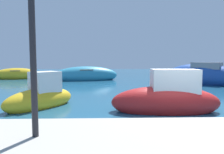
# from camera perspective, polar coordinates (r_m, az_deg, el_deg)

# --- Properties ---
(ground) EXTENTS (80.00, 80.00, 0.00)m
(ground) POSITION_cam_1_polar(r_m,az_deg,el_deg) (7.82, 19.14, -10.21)
(ground) COLOR #1E5170
(moored_boat_0) EXTENTS (6.60, 3.12, 1.80)m
(moored_boat_0) POSITION_cam_1_polar(r_m,az_deg,el_deg) (20.34, -7.36, 0.49)
(moored_boat_0) COLOR teal
(moored_boat_0) RESTS_ON ground
(moored_boat_2) EXTENTS (6.20, 5.71, 2.33)m
(moored_boat_2) POSITION_cam_1_polar(r_m,az_deg,el_deg) (18.78, 23.88, 0.29)
(moored_boat_2) COLOR #1E479E
(moored_boat_2) RESTS_ON ground
(moored_boat_3) EXTENTS (4.25, 1.64, 1.94)m
(moored_boat_3) POSITION_cam_1_polar(r_m,az_deg,el_deg) (8.08, 15.24, -6.15)
(moored_boat_3) COLOR #B21E1E
(moored_boat_3) RESTS_ON ground
(moored_boat_4) EXTENTS (2.93, 3.21, 1.74)m
(moored_boat_4) POSITION_cam_1_polar(r_m,az_deg,el_deg) (9.09, -19.41, -5.39)
(moored_boat_4) COLOR gold
(moored_boat_4) RESTS_ON ground
(moored_boat_6) EXTENTS (2.49, 3.83, 1.00)m
(moored_boat_6) POSITION_cam_1_polar(r_m,az_deg,el_deg) (13.23, -16.95, -2.87)
(moored_boat_6) COLOR #B21E1E
(moored_boat_6) RESTS_ON ground
(moored_boat_7) EXTENTS (5.07, 2.41, 1.51)m
(moored_boat_7) POSITION_cam_1_polar(r_m,az_deg,el_deg) (24.00, -25.36, 0.52)
(moored_boat_7) COLOR gold
(moored_boat_7) RESTS_ON ground
(moored_boat_8) EXTENTS (2.42, 3.13, 1.40)m
(moored_boat_8) POSITION_cam_1_polar(r_m,az_deg,el_deg) (13.36, 16.47, -2.58)
(moored_boat_8) COLOR #197233
(moored_boat_8) RESTS_ON ground
(moored_boat_10) EXTENTS (2.53, 3.56, 1.18)m
(moored_boat_10) POSITION_cam_1_polar(r_m,az_deg,el_deg) (23.76, 14.21, 0.58)
(moored_boat_10) COLOR #197233
(moored_boat_10) RESTS_ON ground
(quayside_lamp_post) EXTENTS (0.28, 0.28, 3.49)m
(quayside_lamp_post) POSITION_cam_1_polar(r_m,az_deg,el_deg) (4.15, -21.76, 14.01)
(quayside_lamp_post) COLOR black
(quayside_lamp_post) RESTS_ON quay_promenade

